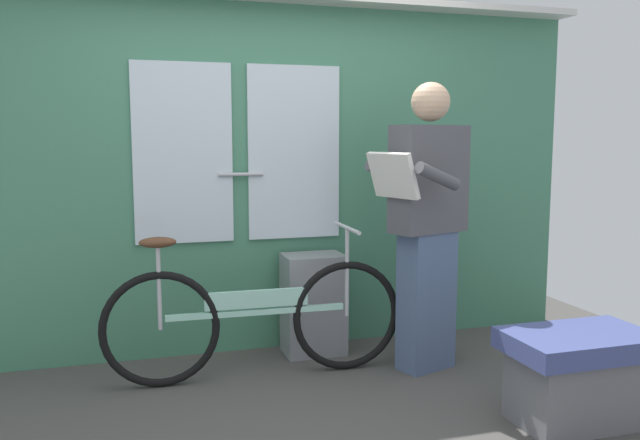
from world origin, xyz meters
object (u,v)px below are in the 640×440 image
bicycle_near_door (255,318)px  bench_seat_corner (578,375)px  passenger_reading_newspaper (427,221)px  trash_bin_by_wall (313,304)px

bicycle_near_door → bench_seat_corner: bearing=-35.6°
bicycle_near_door → bench_seat_corner: (1.37, -1.04, -0.11)m
passenger_reading_newspaper → bench_seat_corner: passenger_reading_newspaper is taller
bicycle_near_door → trash_bin_by_wall: 0.55m
passenger_reading_newspaper → bench_seat_corner: (0.37, -0.90, -0.65)m
trash_bin_by_wall → bench_seat_corner: 1.66m
passenger_reading_newspaper → bench_seat_corner: 1.18m
trash_bin_by_wall → bench_seat_corner: (0.93, -1.38, -0.08)m
bicycle_near_door → bench_seat_corner: bicycle_near_door is taller
passenger_reading_newspaper → trash_bin_by_wall: 0.92m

